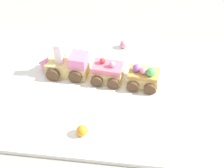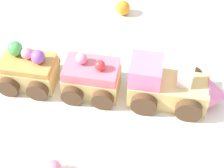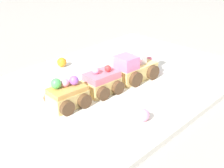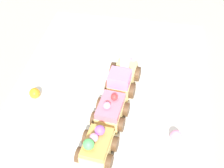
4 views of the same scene
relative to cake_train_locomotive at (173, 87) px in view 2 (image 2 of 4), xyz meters
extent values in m
plane|color=gray|center=(-0.08, 0.03, -0.04)|extent=(10.00, 10.00, 0.00)
cube|color=white|center=(-0.08, 0.03, -0.03)|extent=(0.70, 0.43, 0.01)
cube|color=#E5C675|center=(-0.01, 0.00, -0.01)|extent=(0.11, 0.06, 0.04)
cube|color=pink|center=(-0.04, 0.00, 0.02)|extent=(0.05, 0.05, 0.03)
cone|color=pink|center=(0.06, -0.01, 0.00)|extent=(0.03, 0.05, 0.04)
cube|color=white|center=(0.01, 0.00, 0.02)|extent=(0.02, 0.02, 0.02)
cube|color=white|center=(0.01, 0.00, 0.04)|extent=(0.02, 0.02, 0.02)
cube|color=white|center=(0.01, 0.00, 0.06)|extent=(0.02, 0.02, 0.02)
cylinder|color=#4C331E|center=(0.02, -0.03, -0.01)|extent=(0.04, 0.01, 0.03)
cylinder|color=#4C331E|center=(0.03, 0.03, -0.01)|extent=(0.04, 0.01, 0.03)
cylinder|color=#4C331E|center=(-0.04, -0.03, -0.01)|extent=(0.04, 0.01, 0.03)
cylinder|color=#4C331E|center=(-0.03, 0.03, -0.01)|extent=(0.04, 0.01, 0.03)
cube|color=#E5C675|center=(-0.11, 0.01, -0.01)|extent=(0.08, 0.05, 0.03)
cube|color=#E57084|center=(-0.11, 0.01, 0.01)|extent=(0.08, 0.05, 0.02)
sphere|color=pink|center=(-0.12, 0.01, 0.03)|extent=(0.02, 0.02, 0.02)
sphere|color=red|center=(-0.10, 0.00, 0.03)|extent=(0.02, 0.02, 0.01)
cylinder|color=#4C331E|center=(-0.09, -0.02, -0.01)|extent=(0.03, 0.01, 0.03)
cylinder|color=#4C331E|center=(-0.09, 0.04, -0.01)|extent=(0.03, 0.01, 0.03)
cylinder|color=#4C331E|center=(-0.13, -0.02, -0.01)|extent=(0.03, 0.01, 0.03)
cylinder|color=#4C331E|center=(-0.13, 0.04, -0.01)|extent=(0.03, 0.01, 0.03)
cube|color=#E5C675|center=(-0.20, 0.02, -0.01)|extent=(0.08, 0.05, 0.03)
cube|color=#CC9347|center=(-0.20, 0.02, 0.01)|extent=(0.08, 0.05, 0.01)
sphere|color=#4CBC56|center=(-0.21, 0.03, 0.03)|extent=(0.02, 0.02, 0.02)
sphere|color=pink|center=(-0.20, 0.02, 0.02)|extent=(0.02, 0.02, 0.02)
sphere|color=#9956C6|center=(-0.18, 0.02, 0.02)|extent=(0.02, 0.02, 0.02)
cylinder|color=#4C331E|center=(-0.18, -0.01, -0.01)|extent=(0.03, 0.01, 0.03)
cylinder|color=#4C331E|center=(-0.17, 0.04, -0.01)|extent=(0.03, 0.01, 0.03)
cylinder|color=#4C331E|center=(-0.22, -0.01, -0.01)|extent=(0.03, 0.01, 0.03)
cylinder|color=#4C331E|center=(-0.22, 0.05, -0.01)|extent=(0.03, 0.01, 0.03)
sphere|color=orange|center=(-0.08, 0.19, -0.01)|extent=(0.02, 0.02, 0.02)
camera|label=1|loc=(-0.19, 0.58, 0.51)|focal=50.00mm
camera|label=2|loc=(-0.05, -0.33, 0.37)|focal=60.00mm
camera|label=3|loc=(-0.53, -0.42, 0.29)|focal=50.00mm
camera|label=4|loc=(-0.52, -0.07, 0.48)|focal=50.00mm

